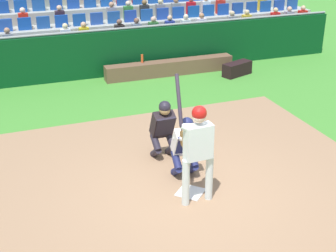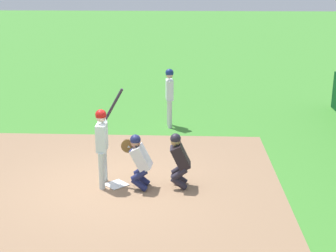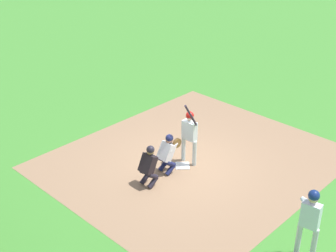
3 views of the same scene
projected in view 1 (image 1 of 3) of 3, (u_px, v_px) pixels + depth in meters
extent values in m
plane|color=#438D32|center=(190.00, 193.00, 8.78)|extent=(160.00, 160.00, 0.00)
cube|color=#997556|center=(202.00, 207.00, 8.35)|extent=(7.66, 8.64, 0.01)
cube|color=white|center=(190.00, 192.00, 8.77)|extent=(0.62, 0.62, 0.02)
cylinder|color=silver|center=(209.00, 177.00, 8.44)|extent=(0.14, 0.14, 0.85)
cylinder|color=silver|center=(186.00, 183.00, 8.28)|extent=(0.14, 0.14, 0.85)
cube|color=silver|center=(199.00, 142.00, 8.06)|extent=(0.48, 0.25, 0.60)
sphere|color=beige|center=(199.00, 117.00, 7.87)|extent=(0.22, 0.22, 0.22)
sphere|color=red|center=(199.00, 113.00, 7.85)|extent=(0.25, 0.25, 0.25)
cylinder|color=silver|center=(195.00, 126.00, 7.94)|extent=(0.50, 0.11, 0.14)
cylinder|color=silver|center=(185.00, 128.00, 7.88)|extent=(0.18, 0.14, 0.13)
cylinder|color=#29202D|center=(179.00, 100.00, 7.91)|extent=(0.15, 0.49, 0.77)
sphere|color=black|center=(181.00, 126.00, 7.87)|extent=(0.06, 0.06, 0.06)
cylinder|color=navy|center=(193.00, 168.00, 9.29)|extent=(0.16, 0.39, 0.34)
cylinder|color=navy|center=(193.00, 158.00, 9.20)|extent=(0.16, 0.39, 0.33)
cylinder|color=navy|center=(176.00, 171.00, 9.21)|extent=(0.16, 0.39, 0.34)
cylinder|color=navy|center=(177.00, 160.00, 9.12)|extent=(0.16, 0.39, 0.33)
cube|color=silver|center=(185.00, 142.00, 9.04)|extent=(0.45, 0.49, 0.60)
cube|color=navy|center=(187.00, 144.00, 8.93)|extent=(0.40, 0.28, 0.43)
sphere|color=#AE745D|center=(187.00, 127.00, 8.78)|extent=(0.22, 0.22, 0.22)
cube|color=black|center=(187.00, 127.00, 8.78)|extent=(0.21, 0.14, 0.19)
sphere|color=navy|center=(187.00, 124.00, 8.76)|extent=(0.24, 0.24, 0.24)
cylinder|color=brown|center=(184.00, 139.00, 8.63)|extent=(0.09, 0.30, 0.30)
cylinder|color=silver|center=(179.00, 138.00, 8.80)|extent=(0.13, 0.39, 0.22)
cylinder|color=#24202C|center=(171.00, 150.00, 10.00)|extent=(0.15, 0.39, 0.34)
cylinder|color=#24202C|center=(171.00, 140.00, 9.91)|extent=(0.15, 0.39, 0.33)
cylinder|color=#24202C|center=(156.00, 152.00, 9.90)|extent=(0.15, 0.39, 0.34)
cylinder|color=#24202C|center=(156.00, 142.00, 9.81)|extent=(0.15, 0.39, 0.33)
cube|color=black|center=(163.00, 124.00, 9.74)|extent=(0.43, 0.46, 0.60)
cube|color=#24202C|center=(165.00, 127.00, 9.64)|extent=(0.39, 0.25, 0.44)
sphere|color=#A8804F|center=(165.00, 110.00, 9.49)|extent=(0.22, 0.22, 0.22)
cube|color=black|center=(165.00, 110.00, 9.49)|extent=(0.20, 0.13, 0.20)
sphere|color=#24202C|center=(165.00, 107.00, 9.47)|extent=(0.24, 0.24, 0.24)
cube|color=#083E1A|center=(101.00, 54.00, 14.49)|extent=(15.54, 0.24, 1.35)
cylinder|color=gray|center=(99.00, 30.00, 14.20)|extent=(15.54, 0.07, 0.07)
cube|color=brown|center=(170.00, 68.00, 14.82)|extent=(3.99, 0.40, 0.44)
cylinder|color=#DD5124|center=(142.00, 59.00, 14.49)|extent=(0.07, 0.07, 0.25)
cube|color=black|center=(237.00, 69.00, 14.78)|extent=(1.02, 0.68, 0.40)
cube|color=#9AA09A|center=(86.00, 49.00, 16.75)|extent=(18.67, 1.02, 0.42)
cube|color=#14489E|center=(306.00, 20.00, 19.14)|extent=(0.44, 0.10, 0.42)
cube|color=red|center=(302.00, 17.00, 19.34)|extent=(0.32, 0.22, 0.52)
sphere|color=tan|center=(303.00, 8.00, 19.19)|extent=(0.19, 0.19, 0.19)
cube|color=#1E4B9D|center=(292.00, 21.00, 18.95)|extent=(0.44, 0.10, 0.42)
cube|color=gray|center=(289.00, 18.00, 19.14)|extent=(0.32, 0.22, 0.52)
sphere|color=#D29F8A|center=(290.00, 9.00, 19.00)|extent=(0.19, 0.19, 0.19)
cube|color=#18429B|center=(278.00, 22.00, 18.76)|extent=(0.44, 0.10, 0.42)
cube|color=red|center=(275.00, 19.00, 18.95)|extent=(0.32, 0.22, 0.52)
sphere|color=#D9AE7F|center=(276.00, 10.00, 18.80)|extent=(0.19, 0.19, 0.19)
cube|color=#164B99|center=(264.00, 23.00, 18.56)|extent=(0.44, 0.10, 0.42)
cube|color=#1745A3|center=(250.00, 24.00, 18.37)|extent=(0.44, 0.10, 0.42)
cube|color=gold|center=(246.00, 22.00, 18.57)|extent=(0.32, 0.22, 0.52)
sphere|color=#C9B18B|center=(247.00, 12.00, 18.42)|extent=(0.19, 0.19, 0.19)
cube|color=#1E419C|center=(235.00, 26.00, 18.18)|extent=(0.44, 0.10, 0.42)
cube|color=gray|center=(232.00, 23.00, 18.37)|extent=(0.32, 0.22, 0.52)
sphere|color=tan|center=(232.00, 13.00, 18.23)|extent=(0.19, 0.19, 0.19)
cube|color=#1841A0|center=(220.00, 27.00, 17.98)|extent=(0.44, 0.10, 0.42)
cube|color=#2044A1|center=(204.00, 28.00, 17.79)|extent=(0.44, 0.10, 0.42)
cube|color=white|center=(201.00, 25.00, 17.99)|extent=(0.32, 0.22, 0.52)
sphere|color=#A67452|center=(202.00, 16.00, 17.84)|extent=(0.19, 0.19, 0.19)
cube|color=#224096|center=(188.00, 30.00, 17.60)|extent=(0.44, 0.10, 0.42)
cube|color=silver|center=(186.00, 27.00, 17.80)|extent=(0.32, 0.22, 0.52)
sphere|color=beige|center=(186.00, 17.00, 17.65)|extent=(0.19, 0.19, 0.19)
cube|color=#20429B|center=(172.00, 31.00, 17.41)|extent=(0.44, 0.10, 0.42)
cube|color=navy|center=(170.00, 28.00, 17.60)|extent=(0.32, 0.22, 0.52)
sphere|color=tan|center=(170.00, 18.00, 17.46)|extent=(0.19, 0.19, 0.19)
cube|color=#1A4A99|center=(156.00, 32.00, 17.21)|extent=(0.44, 0.10, 0.42)
cube|color=#326D31|center=(153.00, 29.00, 17.41)|extent=(0.32, 0.22, 0.52)
sphere|color=#CFA38E|center=(153.00, 19.00, 17.26)|extent=(0.19, 0.19, 0.19)
cube|color=#1442A0|center=(139.00, 34.00, 17.02)|extent=(0.44, 0.10, 0.42)
cube|color=gray|center=(137.00, 31.00, 17.22)|extent=(0.32, 0.22, 0.52)
sphere|color=brown|center=(136.00, 21.00, 17.07)|extent=(0.19, 0.19, 0.19)
cube|color=#22419E|center=(122.00, 35.00, 16.83)|extent=(0.44, 0.10, 0.42)
cube|color=black|center=(120.00, 32.00, 17.03)|extent=(0.32, 0.22, 0.52)
sphere|color=brown|center=(119.00, 22.00, 16.88)|extent=(0.19, 0.19, 0.19)
cube|color=#1B449B|center=(104.00, 37.00, 16.64)|extent=(0.44, 0.10, 0.42)
cube|color=#223E9C|center=(86.00, 38.00, 16.44)|extent=(0.44, 0.10, 0.42)
cube|color=gold|center=(84.00, 35.00, 16.64)|extent=(0.32, 0.22, 0.52)
sphere|color=tan|center=(84.00, 25.00, 16.49)|extent=(0.19, 0.19, 0.19)
cube|color=#203DA2|center=(67.00, 40.00, 16.25)|extent=(0.44, 0.10, 0.42)
cube|color=silver|center=(66.00, 37.00, 16.45)|extent=(0.32, 0.22, 0.52)
sphere|color=beige|center=(65.00, 26.00, 16.30)|extent=(0.19, 0.19, 0.19)
cube|color=#1D4A9C|center=(48.00, 42.00, 16.06)|extent=(0.44, 0.10, 0.42)
cube|color=#1F3F9D|center=(29.00, 43.00, 15.87)|extent=(0.44, 0.10, 0.42)
cube|color=#21449F|center=(9.00, 45.00, 15.67)|extent=(0.44, 0.10, 0.42)
cube|color=gray|center=(8.00, 41.00, 15.87)|extent=(0.32, 0.22, 0.52)
sphere|color=#A4755D|center=(7.00, 30.00, 15.72)|extent=(0.19, 0.19, 0.19)
cube|color=#9AA09A|center=(80.00, 36.00, 17.54)|extent=(18.67, 1.02, 0.83)
cube|color=#1C4799|center=(292.00, 4.00, 19.85)|extent=(0.44, 0.10, 0.42)
cube|color=#1C40A3|center=(279.00, 5.00, 19.65)|extent=(0.44, 0.10, 0.42)
cube|color=#15469B|center=(265.00, 6.00, 19.46)|extent=(0.44, 0.10, 0.42)
cube|color=gold|center=(262.00, 4.00, 19.66)|extent=(0.32, 0.22, 0.52)
cube|color=#1A419A|center=(252.00, 7.00, 19.27)|extent=(0.44, 0.10, 0.42)
cube|color=#193E96|center=(238.00, 8.00, 19.08)|extent=(0.44, 0.10, 0.42)
cube|color=#1640A3|center=(223.00, 9.00, 18.88)|extent=(0.44, 0.10, 0.42)
cube|color=red|center=(220.00, 7.00, 19.08)|extent=(0.32, 0.22, 0.52)
cube|color=#174AA3|center=(208.00, 10.00, 18.69)|extent=(0.44, 0.10, 0.42)
cube|color=white|center=(206.00, 8.00, 18.89)|extent=(0.32, 0.22, 0.52)
cube|color=#14489C|center=(194.00, 11.00, 18.50)|extent=(0.44, 0.10, 0.42)
cube|color=red|center=(191.00, 9.00, 18.70)|extent=(0.32, 0.22, 0.52)
cube|color=#1844A2|center=(178.00, 13.00, 18.31)|extent=(0.44, 0.10, 0.42)
cube|color=gray|center=(176.00, 10.00, 18.50)|extent=(0.32, 0.22, 0.52)
sphere|color=#AD7750|center=(176.00, 0.00, 18.35)|extent=(0.19, 0.19, 0.19)
cube|color=#1E40A3|center=(163.00, 14.00, 18.11)|extent=(0.44, 0.10, 0.42)
cube|color=gray|center=(160.00, 11.00, 18.31)|extent=(0.32, 0.22, 0.52)
sphere|color=beige|center=(160.00, 1.00, 18.16)|extent=(0.19, 0.19, 0.19)
cube|color=#1B4A9D|center=(147.00, 15.00, 17.92)|extent=(0.44, 0.10, 0.42)
cube|color=#27292C|center=(145.00, 12.00, 18.12)|extent=(0.32, 0.22, 0.52)
sphere|color=brown|center=(144.00, 2.00, 17.97)|extent=(0.19, 0.19, 0.19)
cube|color=#1E3FA3|center=(130.00, 16.00, 17.73)|extent=(0.44, 0.10, 0.42)
cube|color=#327B36|center=(128.00, 13.00, 17.92)|extent=(0.32, 0.22, 0.52)
sphere|color=beige|center=(128.00, 3.00, 17.78)|extent=(0.19, 0.19, 0.19)
cube|color=#1E4B97|center=(114.00, 17.00, 17.54)|extent=(0.44, 0.10, 0.42)
cube|color=gray|center=(112.00, 15.00, 17.73)|extent=(0.32, 0.22, 0.52)
sphere|color=#AB7A5D|center=(111.00, 4.00, 17.58)|extent=(0.19, 0.19, 0.19)
cube|color=#21449E|center=(97.00, 19.00, 17.34)|extent=(0.44, 0.10, 0.42)
cube|color=#15459A|center=(79.00, 20.00, 17.15)|extent=(0.44, 0.10, 0.42)
cube|color=#143FA1|center=(61.00, 21.00, 16.96)|extent=(0.44, 0.10, 0.42)
cube|color=#2F202E|center=(60.00, 18.00, 17.15)|extent=(0.32, 0.22, 0.52)
sphere|color=tan|center=(59.00, 8.00, 17.01)|extent=(0.19, 0.19, 0.19)
cube|color=#1C4897|center=(43.00, 22.00, 16.76)|extent=(0.44, 0.10, 0.42)
cube|color=#1444A4|center=(25.00, 24.00, 16.57)|extent=(0.44, 0.10, 0.42)
cube|color=red|center=(24.00, 21.00, 16.77)|extent=(0.32, 0.22, 0.52)
sphere|color=beige|center=(22.00, 10.00, 16.62)|extent=(0.19, 0.19, 0.19)
cube|color=#2148A4|center=(5.00, 25.00, 16.38)|extent=(0.44, 0.10, 0.42)
cube|color=#9AA09A|center=(74.00, 25.00, 18.33)|extent=(18.67, 1.02, 1.25)
cube|color=#1A3F96|center=(122.00, 0.00, 18.43)|extent=(0.44, 0.10, 0.42)
cube|color=#174BA4|center=(106.00, 1.00, 18.24)|extent=(0.44, 0.10, 0.42)
cube|color=#18489C|center=(90.00, 2.00, 18.05)|extent=(0.44, 0.10, 0.42)
cube|color=#1C43A0|center=(73.00, 3.00, 17.86)|extent=(0.44, 0.10, 0.42)
cube|color=gold|center=(72.00, 0.00, 18.05)|extent=(0.32, 0.22, 0.52)
cube|color=#1A43A1|center=(56.00, 4.00, 17.66)|extent=(0.44, 0.10, 0.42)
cube|color=#2F7441|center=(55.00, 1.00, 17.86)|extent=(0.32, 0.22, 0.52)
cube|color=#1C4C9A|center=(38.00, 5.00, 17.47)|extent=(0.44, 0.10, 0.42)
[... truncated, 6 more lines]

